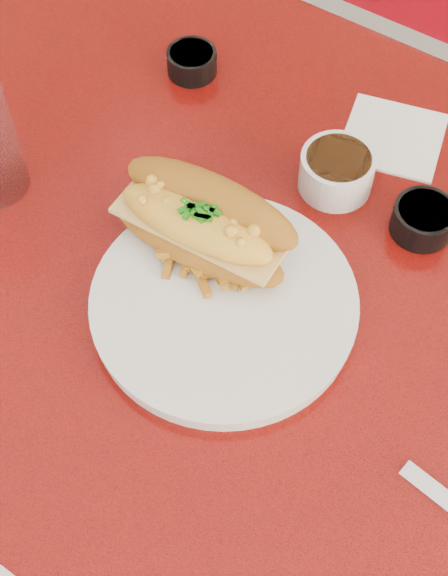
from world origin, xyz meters
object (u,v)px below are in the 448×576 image
Objects in this scene: sauce_cup_left at (192,61)px; gravy_ramekin at (337,171)px; diner_table at (273,346)px; dinner_plate at (224,304)px; sauce_cup_right at (423,219)px; mac_hoagie at (202,222)px; fork at (292,321)px.

gravy_ramekin is at bearing -14.32° from sauce_cup_left.
dinner_plate is (-0.02, -0.07, 0.17)m from diner_table.
sauce_cup_right is (0.35, -0.06, 0.00)m from sauce_cup_left.
gravy_ramekin is at bearing 179.08° from sauce_cup_right.
diner_table is at bearing 15.97° from mac_hoagie.
diner_table is 13.42× the size of gravy_ramekin.
sauce_cup_right is (0.05, 0.19, -0.00)m from fork.
sauce_cup_left is 0.85× the size of sauce_cup_right.
diner_table is 3.64× the size of dinner_plate.
dinner_plate is at bearing -92.86° from gravy_ramekin.
sauce_cup_right is (0.17, 0.16, -0.04)m from mac_hoagie.
fork is 1.59× the size of gravy_ramekin.
sauce_cup_right is (0.10, 0.13, 0.18)m from diner_table.
sauce_cup_left is 0.35m from sauce_cup_right.
sauce_cup_left is at bearing 169.73° from sauce_cup_right.
gravy_ramekin reaches higher than dinner_plate.
fork is (0.05, -0.06, 0.18)m from diner_table.
mac_hoagie is at bearing -52.16° from sauce_cup_left.
mac_hoagie is at bearing 141.73° from dinner_plate.
mac_hoagie is at bearing -112.72° from gravy_ramekin.
gravy_ramekin is at bearing 26.91° from fork.
sauce_cup_right is (0.12, 0.20, 0.01)m from dinner_plate.
mac_hoagie is (-0.08, -0.03, 0.22)m from diner_table.
diner_table is 0.36m from sauce_cup_left.
mac_hoagie reaches higher than sauce_cup_left.
sauce_cup_right reaches higher than dinner_plate.
sauce_cup_left is at bearing 142.41° from diner_table.
gravy_ramekin is (-0.01, 0.13, 0.19)m from diner_table.
dinner_plate and fork have the same top height.
sauce_cup_right is at bearing 38.69° from mac_hoagie.
sauce_cup_left is (-0.25, 0.19, 0.18)m from diner_table.
diner_table is 6.07× the size of mac_hoagie.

